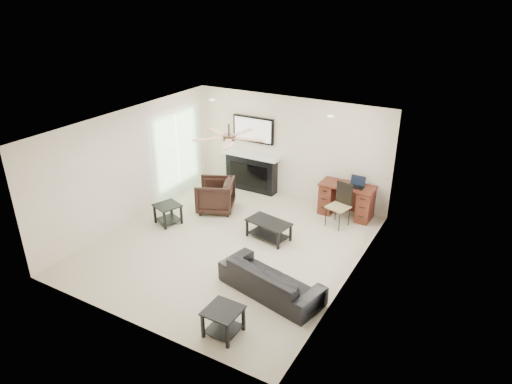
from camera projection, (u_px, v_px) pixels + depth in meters
room_shell at (238, 168)px, 8.59m from camera, size 5.50×5.54×2.52m
sofa at (271, 279)px, 7.74m from camera, size 1.98×1.12×0.54m
armchair at (215, 195)px, 10.57m from camera, size 1.09×1.08×0.76m
coffee_table at (269, 230)px, 9.44m from camera, size 0.98×0.65×0.40m
end_table_near at (223, 322)px, 6.84m from camera, size 0.53×0.53×0.45m
end_table_left at (168, 214)px, 10.05m from camera, size 0.64×0.64×0.45m
fireplace_unit at (251, 155)px, 11.39m from camera, size 1.52×0.34×1.91m
desk at (346, 200)px, 10.32m from camera, size 1.22×0.56×0.76m
desk_chair at (338, 206)px, 9.84m from camera, size 0.52×0.54×0.97m
laptop at (357, 182)px, 10.01m from camera, size 0.33×0.24×0.23m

